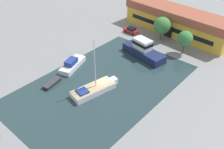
# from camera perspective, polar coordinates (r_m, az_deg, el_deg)

# --- Properties ---
(ground_plane) EXTENTS (440.00, 440.00, 0.00)m
(ground_plane) POSITION_cam_1_polar(r_m,az_deg,el_deg) (49.05, -2.12, -2.34)
(ground_plane) COLOR gray
(water_canal) EXTENTS (22.54, 36.69, 0.01)m
(water_canal) POSITION_cam_1_polar(r_m,az_deg,el_deg) (49.05, -2.12, -2.34)
(water_canal) COLOR #23383D
(water_canal) RESTS_ON ground
(warehouse_building) EXTENTS (30.60, 9.62, 6.64)m
(warehouse_building) POSITION_cam_1_polar(r_m,az_deg,el_deg) (69.93, 14.59, 11.71)
(warehouse_building) COLOR gold
(warehouse_building) RESTS_ON ground
(quay_tree_near_building) EXTENTS (4.32, 4.32, 6.17)m
(quay_tree_near_building) POSITION_cam_1_polar(r_m,az_deg,el_deg) (64.82, 11.38, 10.92)
(quay_tree_near_building) COLOR brown
(quay_tree_near_building) RESTS_ON ground
(quay_tree_by_water) EXTENTS (3.52, 3.52, 5.65)m
(quay_tree_by_water) POSITION_cam_1_polar(r_m,az_deg,el_deg) (59.81, 16.38, 7.89)
(quay_tree_by_water) COLOR brown
(quay_tree_by_water) RESTS_ON ground
(parked_car) EXTENTS (4.21, 1.87, 1.68)m
(parked_car) POSITION_cam_1_polar(r_m,az_deg,el_deg) (68.82, 4.38, 10.06)
(parked_car) COLOR maroon
(parked_car) RESTS_ON ground
(sailboat_moored) EXTENTS (4.65, 9.88, 11.03)m
(sailboat_moored) POSITION_cam_1_polar(r_m,az_deg,el_deg) (46.95, -4.13, -3.33)
(sailboat_moored) COLOR white
(sailboat_moored) RESTS_ON water_canal
(motor_cruiser) EXTENTS (11.35, 5.51, 4.10)m
(motor_cruiser) POSITION_cam_1_polar(r_m,az_deg,el_deg) (57.96, 7.18, 5.53)
(motor_cruiser) COLOR #19234C
(motor_cruiser) RESTS_ON water_canal
(small_dinghy) EXTENTS (2.27, 4.37, 0.66)m
(small_dinghy) POSITION_cam_1_polar(r_m,az_deg,el_deg) (50.29, -13.54, -1.90)
(small_dinghy) COLOR #23282D
(small_dinghy) RESTS_ON water_canal
(cabin_boat) EXTENTS (4.71, 7.75, 2.11)m
(cabin_boat) POSITION_cam_1_polar(r_m,az_deg,el_deg) (54.37, -9.06, 2.32)
(cabin_boat) COLOR silver
(cabin_boat) RESTS_ON water_canal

